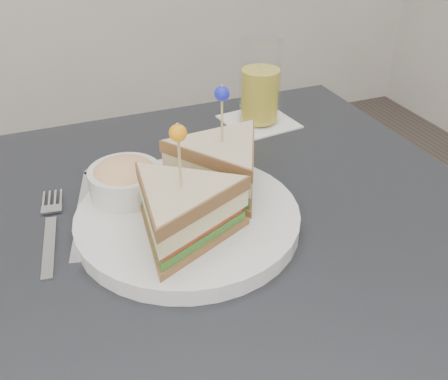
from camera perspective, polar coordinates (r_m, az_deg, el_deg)
table at (r=0.72m, az=-0.45°, el=-8.95°), size 0.80×0.80×0.75m
plate_meal at (r=0.66m, az=-3.68°, el=-0.33°), size 0.35×0.33×0.18m
cutlery_fork at (r=0.71m, az=-19.20°, el=-3.90°), size 0.05×0.20×0.01m
cutlery_knife at (r=0.72m, az=-15.67°, el=-2.73°), size 0.07×0.23×0.01m
drink_set at (r=0.93m, az=4.14°, el=11.57°), size 0.14×0.14×0.16m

